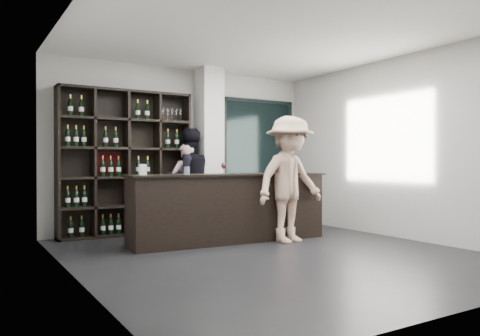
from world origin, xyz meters
TOP-DOWN VIEW (x-y plane):
  - floor at (0.00, 0.00)m, footprint 5.00×5.50m
  - wine_shelf at (-1.15, 2.57)m, footprint 2.20×0.35m
  - structural_column at (0.35, 2.47)m, footprint 0.40×0.40m
  - glass_panel at (1.55, 2.69)m, footprint 1.60×0.08m
  - tasting_counter at (-0.01, 1.10)m, footprint 3.14×0.65m
  - taster_pink at (-0.15, 2.40)m, footprint 0.62×0.45m
  - taster_black at (-0.10, 2.40)m, footprint 0.90×0.72m
  - customer at (0.75, 0.61)m, footprint 1.31×0.86m
  - wine_glass at (-0.16, 1.03)m, footprint 0.09×0.09m
  - spit_cup at (-0.79, 0.95)m, footprint 0.11×0.11m
  - napkin_stack at (0.95, 1.08)m, footprint 0.17×0.17m
  - card_stand at (-1.40, 1.06)m, footprint 0.10×0.05m

SIDE VIEW (x-z plane):
  - floor at x=0.00m, z-range -0.01..0.00m
  - tasting_counter at x=-0.01m, z-range 0.00..1.04m
  - taster_pink at x=-0.15m, z-range 0.00..1.55m
  - taster_black at x=-0.10m, z-range 0.00..1.80m
  - customer at x=0.75m, z-range 0.00..1.90m
  - napkin_stack at x=0.95m, z-range 1.03..1.05m
  - spit_cup at x=-0.79m, z-range 1.03..1.15m
  - card_stand at x=-1.40m, z-range 1.03..1.18m
  - wine_glass at x=-0.16m, z-range 1.03..1.23m
  - wine_shelf at x=-1.15m, z-range 0.00..2.40m
  - glass_panel at x=1.55m, z-range 0.35..2.45m
  - structural_column at x=0.35m, z-range 0.00..2.90m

